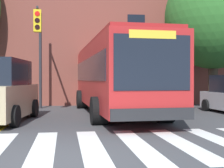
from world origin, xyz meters
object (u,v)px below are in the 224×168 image
car_navy_behind_bus (91,87)px  traffic_light_overhead (39,41)px  city_bus (113,75)px  street_tree_curbside_large (213,18)px

car_navy_behind_bus → traffic_light_overhead: 10.44m
city_bus → traffic_light_overhead: 4.27m
traffic_light_overhead → street_tree_curbside_large: 9.72m
traffic_light_overhead → city_bus: bearing=-20.5°
city_bus → car_navy_behind_bus: size_ratio=2.57×
car_navy_behind_bus → street_tree_curbside_large: bearing=-54.0°
city_bus → traffic_light_overhead: traffic_light_overhead is taller
car_navy_behind_bus → traffic_light_overhead: size_ratio=0.90×
city_bus → car_navy_behind_bus: city_bus is taller
city_bus → car_navy_behind_bus: bearing=93.1°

